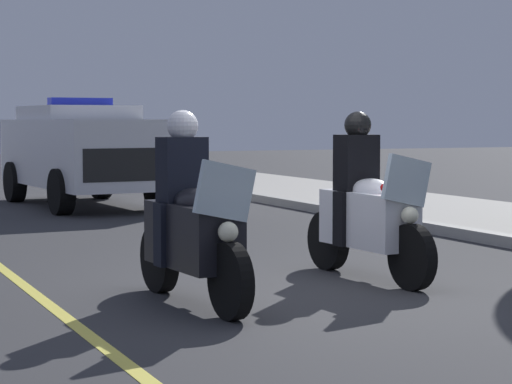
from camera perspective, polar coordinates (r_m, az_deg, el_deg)
The scene contains 6 objects.
ground_plane at distance 9.25m, azimuth 2.64°, elevation -6.00°, with size 80.00×80.00×0.00m, color #333335.
lane_stripe_center at distance 8.49m, azimuth -11.06°, elevation -6.96°, with size 48.00×0.12×0.01m, color #E0D14C.
police_motorcycle_lead_left at distance 8.73m, azimuth -3.74°, elevation -1.97°, with size 2.14×0.61×1.72m.
police_motorcycle_lead_right at distance 10.17m, azimuth 6.40°, elevation -1.11°, with size 2.14×0.61×1.72m.
police_suv at distance 19.06m, azimuth -9.96°, elevation 2.41°, with size 5.02×2.34×2.05m.
cyclist_background at distance 23.87m, azimuth -7.88°, elevation 2.24°, with size 1.76×0.34×1.69m.
Camera 1 is at (8.11, -4.13, 1.63)m, focal length 69.49 mm.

